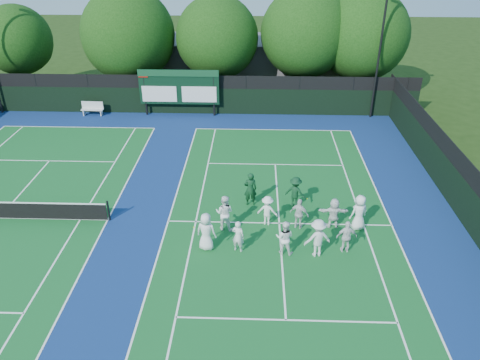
{
  "coord_description": "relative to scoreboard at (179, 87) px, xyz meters",
  "views": [
    {
      "loc": [
        -1.26,
        -18.15,
        12.92
      ],
      "look_at": [
        -2.0,
        3.0,
        1.3
      ],
      "focal_mm": 35.0,
      "sensor_mm": 36.0,
      "label": 1
    }
  ],
  "objects": [
    {
      "name": "bench",
      "position": [
        -6.71,
        -0.21,
        -1.62
      ],
      "size": [
        1.69,
        0.53,
        1.06
      ],
      "color": "silver",
      "rests_on": "ground"
    },
    {
      "name": "player_front_4",
      "position": [
        9.87,
        -16.71,
        -1.4
      ],
      "size": [
        0.95,
        0.44,
        1.58
      ],
      "primitive_type": "imported",
      "rotation": [
        0.0,
        0.0,
        3.2
      ],
      "color": "silver",
      "rests_on": "ground"
    },
    {
      "name": "coach_left",
      "position": [
        5.55,
        -12.85,
        -1.27
      ],
      "size": [
        0.72,
        0.52,
        1.84
      ],
      "primitive_type": "imported",
      "rotation": [
        0.0,
        0.0,
        3.26
      ],
      "color": "#0F391C",
      "rests_on": "ground"
    },
    {
      "name": "player_back_2",
      "position": [
        7.92,
        -14.93,
        -1.4
      ],
      "size": [
        1.01,
        0.73,
        1.59
      ],
      "primitive_type": "imported",
      "rotation": [
        0.0,
        0.0,
        2.72
      ],
      "color": "silver",
      "rests_on": "ground"
    },
    {
      "name": "player_back_1",
      "position": [
        6.41,
        -14.64,
        -1.42
      ],
      "size": [
        1.1,
        0.78,
        1.54
      ],
      "primitive_type": "imported",
      "rotation": [
        0.0,
        0.0,
        2.91
      ],
      "color": "white",
      "rests_on": "ground"
    },
    {
      "name": "player_front_1",
      "position": [
        5.08,
        -16.82,
        -1.41
      ],
      "size": [
        0.66,
        0.54,
        1.57
      ],
      "primitive_type": "imported",
      "rotation": [
        0.0,
        0.0,
        2.8
      ],
      "color": "white",
      "rests_on": "ground"
    },
    {
      "name": "near_court",
      "position": [
        7.01,
        -14.59,
        -2.18
      ],
      "size": [
        11.05,
        23.85,
        0.01
      ],
      "color": "#135D24",
      "rests_on": "ground"
    },
    {
      "name": "tennis_ball_5",
      "position": [
        10.78,
        -14.2,
        -2.16
      ],
      "size": [
        0.07,
        0.07,
        0.07
      ],
      "primitive_type": "sphere",
      "color": "yellow",
      "rests_on": "ground"
    },
    {
      "name": "tennis_ball_3",
      "position": [
        2.86,
        -15.1,
        -2.16
      ],
      "size": [
        0.07,
        0.07,
        0.07
      ],
      "primitive_type": "sphere",
      "color": "yellow",
      "rests_on": "ground"
    },
    {
      "name": "tree_e",
      "position": [
        14.22,
        3.99,
        2.94
      ],
      "size": [
        7.06,
        7.06,
        8.84
      ],
      "color": "black",
      "rests_on": "ground"
    },
    {
      "name": "player_front_2",
      "position": [
        7.12,
        -16.91,
        -1.37
      ],
      "size": [
        0.91,
        0.77,
        1.65
      ],
      "primitive_type": "imported",
      "rotation": [
        0.0,
        0.0,
        2.95
      ],
      "color": "white",
      "rests_on": "ground"
    },
    {
      "name": "tree_d",
      "position": [
        9.69,
        3.99,
        3.08
      ],
      "size": [
        6.98,
        6.98,
        8.95
      ],
      "color": "black",
      "rests_on": "ground"
    },
    {
      "name": "back_fence",
      "position": [
        1.01,
        0.41,
        -0.83
      ],
      "size": [
        34.0,
        0.08,
        3.0
      ],
      "color": "black",
      "rests_on": "ground"
    },
    {
      "name": "player_front_0",
      "position": [
        3.65,
        -16.72,
        -1.27
      ],
      "size": [
        1.01,
        0.78,
        1.83
      ],
      "primitive_type": "imported",
      "rotation": [
        0.0,
        0.0,
        2.91
      ],
      "color": "white",
      "rests_on": "ground"
    },
    {
      "name": "court_apron",
      "position": [
        1.01,
        -14.59,
        -2.19
      ],
      "size": [
        34.0,
        32.0,
        0.01
      ],
      "primitive_type": "cube",
      "color": "navy",
      "rests_on": "ground"
    },
    {
      "name": "tree_b",
      "position": [
        -4.28,
        3.99,
        2.81
      ],
      "size": [
        7.37,
        7.37,
        8.88
      ],
      "color": "black",
      "rests_on": "ground"
    },
    {
      "name": "player_back_0",
      "position": [
        4.37,
        -15.12,
        -1.28
      ],
      "size": [
        1.02,
        0.87,
        1.82
      ],
      "primitive_type": "imported",
      "rotation": [
        0.0,
        0.0,
        2.91
      ],
      "color": "white",
      "rests_on": "ground"
    },
    {
      "name": "player_front_3",
      "position": [
        8.55,
        -17.03,
        -1.27
      ],
      "size": [
        1.31,
        0.95,
        1.83
      ],
      "primitive_type": "imported",
      "rotation": [
        0.0,
        0.0,
        3.39
      ],
      "color": "silver",
      "rests_on": "ground"
    },
    {
      "name": "scoreboard",
      "position": [
        0.0,
        0.0,
        0.0
      ],
      "size": [
        6.0,
        0.21,
        3.55
      ],
      "color": "black",
      "rests_on": "ground"
    },
    {
      "name": "tree_c",
      "position": [
        2.78,
        3.99,
        2.68
      ],
      "size": [
        6.51,
        6.51,
        8.29
      ],
      "color": "black",
      "rests_on": "ground"
    },
    {
      "name": "tennis_ball_1",
      "position": [
        8.59,
        -12.22,
        -2.16
      ],
      "size": [
        0.07,
        0.07,
        0.07
      ],
      "primitive_type": "sphere",
      "color": "yellow",
      "rests_on": "ground"
    },
    {
      "name": "player_back_4",
      "position": [
        10.75,
        -14.88,
        -1.28
      ],
      "size": [
        1.04,
        0.87,
        1.82
      ],
      "primitive_type": "imported",
      "rotation": [
        0.0,
        0.0,
        3.53
      ],
      "color": "white",
      "rests_on": "ground"
    },
    {
      "name": "tennis_ball_4",
      "position": [
        5.67,
        -11.66,
        -2.16
      ],
      "size": [
        0.07,
        0.07,
        0.07
      ],
      "primitive_type": "sphere",
      "color": "yellow",
      "rests_on": "ground"
    },
    {
      "name": "light_pole_right",
      "position": [
        14.51,
        0.11,
        4.11
      ],
      "size": [
        1.2,
        0.3,
        10.12
      ],
      "color": "black",
      "rests_on": "ground"
    },
    {
      "name": "coach_right",
      "position": [
        7.86,
        -12.97,
        -1.34
      ],
      "size": [
        1.26,
        1.02,
        1.7
      ],
      "primitive_type": "imported",
      "rotation": [
        0.0,
        0.0,
        2.73
      ],
      "color": "#0F371D",
      "rests_on": "ground"
    },
    {
      "name": "clubhouse",
      "position": [
        5.01,
        8.41,
        -0.19
      ],
      "size": [
        18.0,
        6.0,
        4.0
      ],
      "primitive_type": "cube",
      "color": "#525257",
      "rests_on": "ground"
    },
    {
      "name": "tree_a",
      "position": [
        -13.35,
        3.99,
        2.39
      ],
      "size": [
        5.52,
        5.52,
        7.49
      ],
      "color": "black",
      "rests_on": "ground"
    },
    {
      "name": "ground",
      "position": [
        7.01,
        -15.59,
        -2.19
      ],
      "size": [
        120.0,
        120.0,
        0.0
      ],
      "primitive_type": "plane",
      "color": "#1C340E",
      "rests_on": "ground"
    },
    {
      "name": "player_back_3",
      "position": [
        9.58,
        -14.77,
        -1.41
      ],
      "size": [
        1.45,
        0.46,
        1.56
      ],
      "primitive_type": "imported",
      "rotation": [
        0.0,
        0.0,
        3.14
      ],
      "color": "white",
      "rests_on": "ground"
    },
    {
      "name": "divider_fence_right",
      "position": [
        16.01,
        -14.59,
        -0.83
      ],
      "size": [
        0.08,
        32.0,
        3.0
      ],
      "color": "black",
      "rests_on": "ground"
    }
  ]
}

